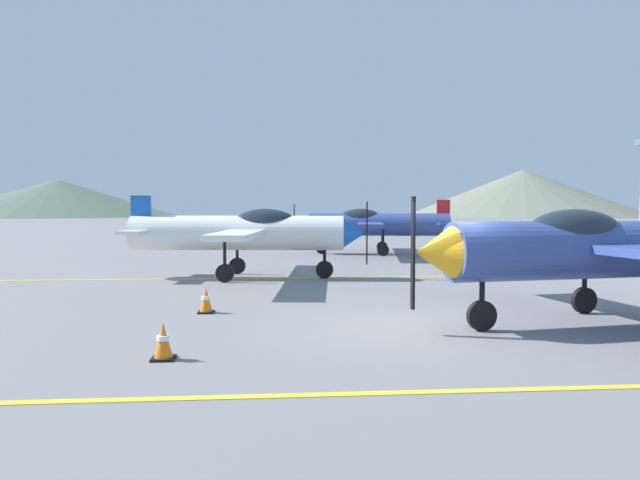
{
  "coord_description": "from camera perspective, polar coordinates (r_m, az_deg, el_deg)",
  "views": [
    {
      "loc": [
        -2.9,
        -11.01,
        2.37
      ],
      "look_at": [
        -1.22,
        10.0,
        1.2
      ],
      "focal_mm": 32.04,
      "sensor_mm": 36.0,
      "label": 1
    }
  ],
  "objects": [
    {
      "name": "ground_plane",
      "position": [
        11.63,
        10.08,
        -8.64
      ],
      "size": [
        400.0,
        400.0,
        0.0
      ],
      "primitive_type": "plane",
      "color": "slate"
    },
    {
      "name": "traffic_cone_side",
      "position": [
        9.41,
        -15.38,
        -9.73
      ],
      "size": [
        0.36,
        0.36,
        0.59
      ],
      "color": "black",
      "rests_on": "ground_plane"
    },
    {
      "name": "hill_left",
      "position": [
        179.66,
        -24.68,
        3.83
      ],
      "size": [
        67.28,
        67.28,
        10.61
      ],
      "primitive_type": "cone",
      "color": "#4C6651",
      "rests_on": "ground_plane"
    },
    {
      "name": "airplane_mid",
      "position": [
        19.51,
        -7.36,
        0.83
      ],
      "size": [
        8.18,
        9.39,
        2.81
      ],
      "color": "white",
      "rests_on": "ground_plane"
    },
    {
      "name": "airplane_far",
      "position": [
        29.61,
        5.27,
        1.64
      ],
      "size": [
        8.2,
        9.39,
        2.81
      ],
      "color": "#33478C",
      "rests_on": "ground_plane"
    },
    {
      "name": "hill_centerleft",
      "position": [
        176.32,
        19.58,
        4.43
      ],
      "size": [
        68.55,
        68.55,
        13.56
      ],
      "primitive_type": "cone",
      "color": "slate",
      "rests_on": "ground_plane"
    },
    {
      "name": "apron_line_near",
      "position": [
        8.03,
        17.36,
        -14.12
      ],
      "size": [
        80.0,
        0.16,
        0.01
      ],
      "primitive_type": "cube",
      "color": "yellow",
      "rests_on": "ground_plane"
    },
    {
      "name": "airplane_near",
      "position": [
        12.89,
        26.33,
        -0.67
      ],
      "size": [
        8.2,
        9.39,
        2.81
      ],
      "color": "#33478C",
      "rests_on": "ground_plane"
    },
    {
      "name": "car_sedan",
      "position": [
        36.35,
        22.44,
        0.53
      ],
      "size": [
        2.65,
        4.56,
        1.62
      ],
      "color": "#3372BF",
      "rests_on": "ground_plane"
    },
    {
      "name": "traffic_cone_front",
      "position": [
        13.27,
        -11.32,
        -5.92
      ],
      "size": [
        0.36,
        0.36,
        0.59
      ],
      "color": "black",
      "rests_on": "ground_plane"
    },
    {
      "name": "apron_line_far",
      "position": [
        19.67,
        3.95,
        -3.74
      ],
      "size": [
        80.0,
        0.16,
        0.01
      ],
      "primitive_type": "cube",
      "color": "yellow",
      "rests_on": "ground_plane"
    }
  ]
}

